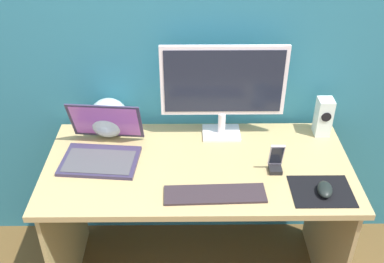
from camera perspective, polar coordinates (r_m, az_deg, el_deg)
wall_back at (r=2.11m, az=0.63°, el=13.45°), size 6.00×0.04×2.50m
desk at (r=2.12m, az=0.71°, el=-7.47°), size 1.35×0.66×0.74m
monitor at (r=2.08m, az=3.94°, el=5.69°), size 0.57×0.14×0.46m
speaker_right at (r=2.25m, az=16.13°, el=1.78°), size 0.07×0.08×0.19m
laptop at (r=2.08m, az=-11.21°, el=-1.95°), size 0.36×0.34×0.23m
fishbowl at (r=2.20m, az=-10.38°, el=1.72°), size 0.19×0.19×0.19m
keyboard_external at (r=1.86m, az=2.89°, el=-7.84°), size 0.41×0.13×0.01m
mousepad at (r=1.95m, az=15.89°, el=-7.20°), size 0.25×0.20×0.00m
mouse at (r=1.93m, az=16.30°, el=-6.97°), size 0.08×0.11×0.04m
phone_in_dock at (r=1.98m, az=10.46°, el=-3.73°), size 0.06×0.06×0.14m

